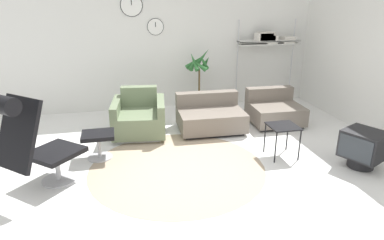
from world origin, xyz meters
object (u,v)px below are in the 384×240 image
side_table (283,129)px  crt_television (363,147)px  ottoman (98,140)px  shelf_unit (269,40)px  potted_plant (199,83)px  lounge_chair (28,135)px  couch_low (210,117)px  couch_second (274,111)px  armchair_red (139,118)px

side_table → crt_television: crt_television is taller
ottoman → shelf_unit: size_ratio=0.26×
side_table → potted_plant: 2.36m
lounge_chair → shelf_unit: size_ratio=0.72×
ottoman → side_table: size_ratio=0.95×
crt_television → side_table: bearing=33.0°
couch_low → side_table: bearing=121.7°
crt_television → shelf_unit: bearing=-24.7°
couch_second → crt_television: size_ratio=1.39×
couch_second → side_table: (-0.51, -1.35, 0.20)m
armchair_red → potted_plant: 1.60m
lounge_chair → shelf_unit: bearing=75.3°
lounge_chair → ottoman: bearing=90.0°
couch_second → potted_plant: size_ratio=0.71×
couch_second → shelf_unit: bearing=-105.0°
side_table → crt_television: bearing=-31.0°
ottoman → side_table: 2.71m
armchair_red → crt_television: armchair_red is taller
armchair_red → potted_plant: potted_plant is taller
side_table → potted_plant: potted_plant is taller
lounge_chair → couch_low: bearing=72.7°
couch_low → shelf_unit: bearing=-140.8°
couch_low → potted_plant: 1.03m
potted_plant → couch_low: bearing=-91.4°
crt_television → shelf_unit: shelf_unit is taller
crt_television → shelf_unit: 3.29m
couch_low → armchair_red: bearing=-0.8°
ottoman → lounge_chair: bearing=-131.5°
shelf_unit → lounge_chair: bearing=-146.2°
couch_second → lounge_chair: bearing=24.4°
armchair_red → couch_low: size_ratio=0.85×
armchair_red → crt_television: (2.94, -1.90, 0.01)m
lounge_chair → armchair_red: (1.37, 1.63, -0.47)m
ottoman → armchair_red: 1.05m
couch_low → potted_plant: (0.02, 0.95, 0.40)m
lounge_chair → armchair_red: size_ratio=1.32×
armchair_red → shelf_unit: shelf_unit is taller
armchair_red → couch_second: (2.52, 0.01, -0.05)m
couch_second → crt_television: couch_second is taller
lounge_chair → potted_plant: size_ratio=0.99×
armchair_red → ottoman: bearing=58.2°
lounge_chair → couch_second: (3.89, 1.65, -0.52)m
lounge_chair → couch_low: 3.11m
shelf_unit → potted_plant: bearing=-169.4°
couch_low → crt_television: bearing=133.8°
couch_second → couch_low: bearing=4.3°
armchair_red → shelf_unit: bearing=-150.5°
lounge_chair → couch_second: bearing=64.5°
side_table → shelf_unit: size_ratio=0.27×
armchair_red → side_table: armchair_red is taller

